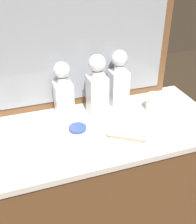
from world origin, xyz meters
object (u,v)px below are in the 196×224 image
crystal_decanter_left (118,84)px  crystal_tumbler_far_left (24,130)px  porcelain_dish (77,128)px  crystal_decanter_center (63,95)px  crystal_decanter_front (97,92)px  silver_brush_far_right (127,135)px  crystal_tumbler_front (155,103)px

crystal_decanter_left → crystal_tumbler_far_left: size_ratio=3.05×
crystal_decanter_left → porcelain_dish: size_ratio=3.59×
crystal_decanter_center → porcelain_dish: 0.17m
crystal_decanter_left → crystal_tumbler_far_left: 0.50m
crystal_decanter_front → crystal_decanter_left: bearing=22.6°
crystal_decanter_left → crystal_decanter_front: size_ratio=0.96×
crystal_decanter_left → silver_brush_far_right: 0.29m
crystal_decanter_center → crystal_decanter_front: crystal_decanter_front is taller
porcelain_dish → crystal_tumbler_far_left: bearing=178.7°
crystal_decanter_front → crystal_tumbler_far_left: bearing=-165.8°
crystal_decanter_center → porcelain_dish: (0.03, -0.13, -0.10)m
crystal_tumbler_front → porcelain_dish: crystal_tumbler_front is taller
silver_brush_far_right → porcelain_dish: bearing=146.0°
crystal_decanter_center → silver_brush_far_right: bearing=-50.8°
porcelain_dish → crystal_decanter_left: bearing=30.4°
crystal_decanter_front → silver_brush_far_right: (0.06, -0.22, -0.11)m
crystal_decanter_left → crystal_decanter_center: crystal_decanter_left is taller
crystal_decanter_left → crystal_tumbler_front: 0.20m
crystal_decanter_center → crystal_tumbler_far_left: (-0.20, -0.13, -0.06)m
crystal_decanter_center → crystal_tumbler_far_left: 0.24m
crystal_decanter_left → crystal_tumbler_front: bearing=-36.0°
crystal_tumbler_far_left → silver_brush_far_right: (0.41, -0.13, -0.03)m
crystal_decanter_center → crystal_tumbler_far_left: bearing=-147.6°
silver_brush_far_right → crystal_decanter_front: bearing=105.4°
crystal_decanter_front → porcelain_dish: size_ratio=3.74×
crystal_tumbler_front → silver_brush_far_right: crystal_tumbler_front is taller
crystal_tumbler_far_left → crystal_tumbler_front: (0.62, 0.03, -0.01)m
crystal_decanter_center → crystal_decanter_left: bearing=3.0°
crystal_decanter_front → crystal_tumbler_far_left: 0.37m
silver_brush_far_right → porcelain_dish: 0.22m
crystal_tumbler_far_left → crystal_decanter_center: bearing=32.4°
crystal_tumbler_front → porcelain_dish: bearing=-174.5°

